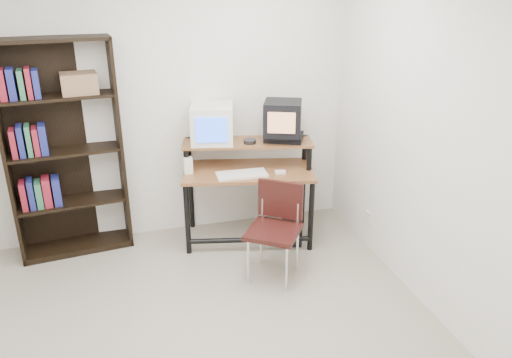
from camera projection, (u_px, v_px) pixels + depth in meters
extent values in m
cube|color=white|center=(143.00, 108.00, 4.70)|extent=(4.00, 0.01, 2.60)
cube|color=white|center=(460.00, 159.00, 3.40)|extent=(0.01, 4.00, 2.60)
cube|color=brown|center=(248.00, 171.00, 4.78)|extent=(1.35, 0.87, 0.03)
cube|color=brown|center=(247.00, 142.00, 4.80)|extent=(1.29, 0.63, 0.02)
cylinder|color=black|center=(187.00, 219.00, 4.64)|extent=(0.05, 0.05, 0.72)
cylinder|color=black|center=(311.00, 216.00, 4.70)|extent=(0.05, 0.05, 0.72)
cylinder|color=black|center=(190.00, 183.00, 5.09)|extent=(0.05, 0.05, 0.98)
cylinder|color=black|center=(303.00, 181.00, 5.15)|extent=(0.05, 0.05, 0.98)
cylinder|color=black|center=(250.00, 240.00, 4.76)|extent=(1.15, 0.29, 0.05)
cube|color=silver|center=(212.00, 124.00, 4.72)|extent=(0.46, 0.46, 0.37)
cube|color=blue|center=(211.00, 130.00, 4.54)|extent=(0.29, 0.07, 0.23)
cube|color=black|center=(284.00, 138.00, 4.81)|extent=(0.44, 0.39, 0.08)
cube|color=black|center=(283.00, 118.00, 4.72)|extent=(0.44, 0.44, 0.32)
cube|color=tan|center=(281.00, 123.00, 4.56)|extent=(0.24, 0.11, 0.20)
cylinder|color=#26262B|center=(250.00, 142.00, 4.73)|extent=(0.12, 0.12, 0.05)
cube|color=silver|center=(242.00, 175.00, 4.64)|extent=(0.48, 0.23, 0.03)
cube|color=black|center=(281.00, 174.00, 4.72)|extent=(0.23, 0.19, 0.01)
cube|color=white|center=(280.00, 173.00, 4.69)|extent=(0.11, 0.08, 0.03)
cube|color=silver|center=(188.00, 166.00, 4.67)|extent=(0.08, 0.08, 0.17)
cube|color=black|center=(292.00, 217.00, 5.00)|extent=(0.34, 0.49, 0.42)
cube|color=black|center=(274.00, 232.00, 4.23)|extent=(0.58, 0.58, 0.04)
cube|color=black|center=(280.00, 199.00, 4.31)|extent=(0.35, 0.26, 0.34)
cylinder|color=silver|center=(248.00, 262.00, 4.22)|extent=(0.02, 0.02, 0.43)
cylinder|color=silver|center=(286.00, 269.00, 4.12)|extent=(0.02, 0.02, 0.43)
cylinder|color=silver|center=(261.00, 243.00, 4.52)|extent=(0.02, 0.02, 0.43)
cylinder|color=silver|center=(297.00, 249.00, 4.41)|extent=(0.02, 0.02, 0.43)
cube|color=black|center=(6.00, 158.00, 4.31)|extent=(0.07, 0.33, 1.99)
cube|color=black|center=(120.00, 145.00, 4.65)|extent=(0.07, 0.33, 1.99)
cube|color=black|center=(64.00, 146.00, 4.61)|extent=(0.99, 0.14, 1.99)
cube|color=black|center=(47.00, 39.00, 4.11)|extent=(1.03, 0.45, 0.03)
cube|color=black|center=(79.00, 245.00, 4.85)|extent=(1.03, 0.45, 0.06)
cube|color=black|center=(73.00, 202.00, 4.67)|extent=(0.97, 0.42, 0.02)
cube|color=black|center=(65.00, 151.00, 4.48)|extent=(0.97, 0.42, 0.02)
cube|color=black|center=(56.00, 97.00, 4.29)|extent=(0.97, 0.42, 0.02)
cube|color=brown|center=(79.00, 83.00, 4.32)|extent=(0.33, 0.28, 0.18)
cube|color=beige|center=(368.00, 217.00, 4.81)|extent=(0.02, 0.08, 0.12)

